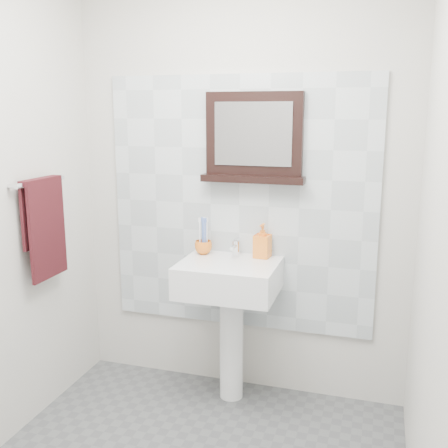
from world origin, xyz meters
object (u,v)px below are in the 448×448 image
(soap_dispenser, at_px, (262,241))
(framed_mirror, at_px, (254,140))
(toothbrush_cup, at_px, (203,247))
(pedestal_sink, at_px, (229,293))
(hand_towel, at_px, (44,220))

(soap_dispenser, relative_size, framed_mirror, 0.33)
(framed_mirror, bearing_deg, toothbrush_cup, -166.43)
(toothbrush_cup, relative_size, soap_dispenser, 0.51)
(pedestal_sink, xyz_separation_m, hand_towel, (-0.94, -0.36, 0.44))
(pedestal_sink, bearing_deg, framed_mirror, 64.66)
(pedestal_sink, height_order, soap_dispenser, soap_dispenser)
(soap_dispenser, distance_m, framed_mirror, 0.58)
(toothbrush_cup, bearing_deg, pedestal_sink, -30.86)
(pedestal_sink, relative_size, hand_towel, 1.75)
(framed_mirror, xyz_separation_m, hand_towel, (-1.03, -0.55, -0.42))
(soap_dispenser, height_order, hand_towel, hand_towel)
(pedestal_sink, relative_size, soap_dispenser, 4.82)
(pedestal_sink, distance_m, hand_towel, 1.10)
(toothbrush_cup, bearing_deg, hand_towel, -147.29)
(toothbrush_cup, relative_size, hand_towel, 0.19)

